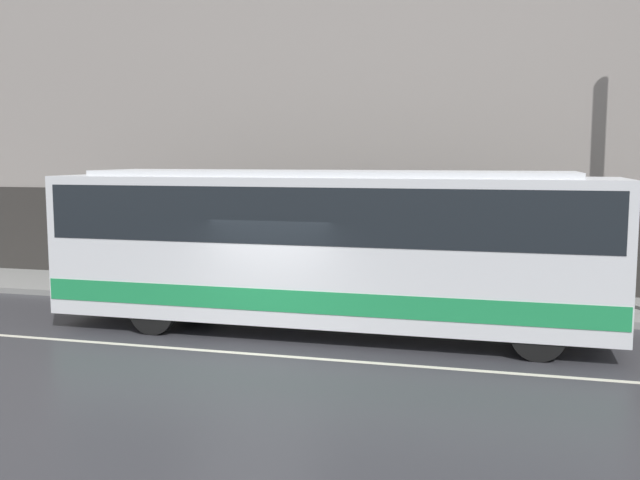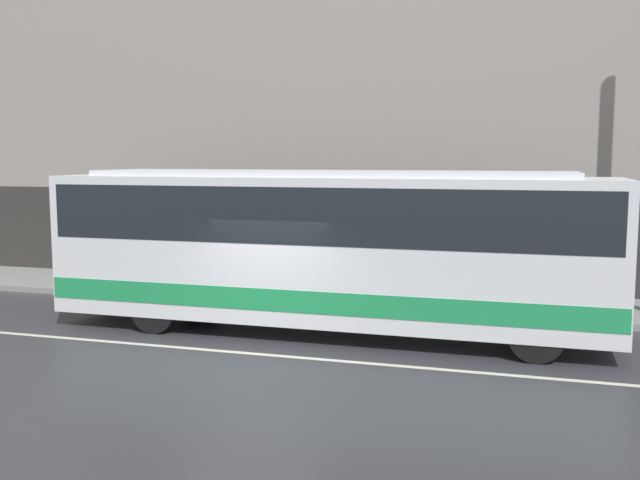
% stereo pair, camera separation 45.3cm
% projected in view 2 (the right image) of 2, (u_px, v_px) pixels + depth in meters
% --- Properties ---
extents(ground_plane, '(60.00, 60.00, 0.00)m').
position_uv_depth(ground_plane, '(254.00, 354.00, 13.66)').
color(ground_plane, '#333338').
extents(sidewalk, '(60.00, 3.05, 0.16)m').
position_uv_depth(sidewalk, '(332.00, 296.00, 18.91)').
color(sidewalk, gray).
rests_on(sidewalk, ground_plane).
extents(building_facade, '(60.00, 0.35, 11.95)m').
position_uv_depth(building_facade, '(348.00, 84.00, 19.83)').
color(building_facade, gray).
rests_on(building_facade, ground_plane).
extents(lane_stripe, '(54.00, 0.14, 0.01)m').
position_uv_depth(lane_stripe, '(254.00, 354.00, 13.66)').
color(lane_stripe, beige).
rests_on(lane_stripe, ground_plane).
extents(transit_bus, '(11.86, 2.48, 3.47)m').
position_uv_depth(transit_bus, '(326.00, 242.00, 15.11)').
color(transit_bus, silver).
rests_on(transit_bus, ground_plane).
extents(pedestrian_waiting, '(0.36, 0.36, 1.75)m').
position_uv_depth(pedestrian_waiting, '(291.00, 257.00, 19.87)').
color(pedestrian_waiting, '#333338').
rests_on(pedestrian_waiting, sidewalk).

